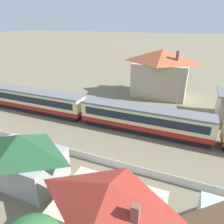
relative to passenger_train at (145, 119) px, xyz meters
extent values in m
plane|color=#7A7056|center=(2.34, 0.37, -2.33)|extent=(600.00, 600.00, 0.00)
cube|color=#AD1E19|center=(-0.26, 0.00, -1.03)|extent=(20.32, 3.17, 0.80)
cube|color=beige|center=(-0.26, 0.00, 0.47)|extent=(20.32, 3.17, 2.20)
cube|color=#192330|center=(-0.26, 0.00, 0.58)|extent=(18.69, 3.21, 1.23)
cube|color=slate|center=(-0.26, 0.00, 1.72)|extent=(20.32, 2.98, 0.30)
cube|color=black|center=(-0.26, 0.00, -1.87)|extent=(19.50, 2.72, 0.88)
cylinder|color=black|center=(6.44, -0.72, -1.88)|extent=(0.90, 0.18, 0.90)
cylinder|color=black|center=(6.44, 0.72, -1.88)|extent=(0.90, 0.18, 0.90)
cylinder|color=black|center=(-6.97, -0.72, -1.88)|extent=(0.90, 0.18, 0.90)
cylinder|color=black|center=(-6.97, 0.72, -1.88)|extent=(0.90, 0.18, 0.90)
cube|color=#AD1E19|center=(-21.45, 0.00, -1.03)|extent=(20.32, 3.17, 0.80)
cube|color=beige|center=(-21.45, 0.00, 0.47)|extent=(20.32, 3.17, 2.20)
cube|color=#192330|center=(-21.45, 0.00, 0.58)|extent=(18.69, 3.21, 1.23)
cube|color=slate|center=(-21.45, 0.00, 1.72)|extent=(20.32, 2.98, 0.30)
cube|color=black|center=(-21.45, 0.00, -1.87)|extent=(19.50, 2.72, 0.88)
cylinder|color=black|center=(-14.75, -0.72, -1.88)|extent=(0.90, 0.18, 0.90)
cylinder|color=black|center=(-14.75, 0.72, -1.88)|extent=(0.90, 0.18, 0.90)
cylinder|color=black|center=(-28.16, -0.72, -1.88)|extent=(0.90, 0.18, 0.90)
cylinder|color=black|center=(-28.16, 0.72, -1.88)|extent=(0.90, 0.18, 0.90)
cube|color=#665B51|center=(-1.45, 0.00, -2.33)|extent=(110.14, 3.60, 0.01)
cube|color=#4C4238|center=(-1.45, -0.72, -2.31)|extent=(110.14, 0.12, 0.04)
cube|color=#4C4238|center=(-1.45, 0.72, -2.31)|extent=(110.14, 0.12, 0.04)
cube|color=#BCB293|center=(-1.11, 18.48, 1.50)|extent=(11.82, 8.31, 7.66)
pyramid|color=#B25633|center=(-1.11, 18.48, 6.79)|extent=(12.76, 8.97, 2.92)
cube|color=brown|center=(2.20, 16.82, 6.94)|extent=(0.56, 0.56, 2.63)
cube|color=#9E9E99|center=(-9.76, -15.06, -0.57)|extent=(8.09, 5.30, 3.53)
pyramid|color=#23512D|center=(-9.76, -15.06, 2.26)|extent=(8.74, 5.72, 2.12)
cube|color=beige|center=(1.29, -17.37, -0.60)|extent=(8.26, 5.52, 3.46)
pyramid|color=#9E2D23|center=(1.29, -17.37, 2.07)|extent=(8.92, 5.97, 1.87)
cube|color=brown|center=(3.60, -18.47, 2.16)|extent=(0.56, 0.56, 1.68)
cube|color=white|center=(-4.65, -9.69, -1.81)|extent=(46.91, 0.06, 1.05)
camera|label=1|loc=(5.64, -27.54, 13.77)|focal=32.00mm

